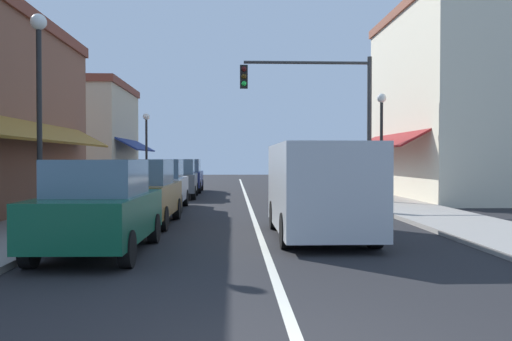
% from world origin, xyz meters
% --- Properties ---
extents(ground_plane, '(80.00, 80.00, 0.00)m').
position_xyz_m(ground_plane, '(0.00, 18.00, 0.00)').
color(ground_plane, black).
extents(sidewalk_left, '(2.60, 56.00, 0.12)m').
position_xyz_m(sidewalk_left, '(-5.50, 18.00, 0.06)').
color(sidewalk_left, gray).
rests_on(sidewalk_left, ground).
extents(sidewalk_right, '(2.60, 56.00, 0.12)m').
position_xyz_m(sidewalk_right, '(5.50, 18.00, 0.06)').
color(sidewalk_right, gray).
rests_on(sidewalk_right, ground).
extents(lane_center_stripe, '(0.14, 52.00, 0.01)m').
position_xyz_m(lane_center_stripe, '(0.00, 18.00, 0.00)').
color(lane_center_stripe, silver).
rests_on(lane_center_stripe, ground).
extents(storefront_right_block, '(6.84, 10.20, 8.63)m').
position_xyz_m(storefront_right_block, '(9.56, 20.00, 4.31)').
color(storefront_right_block, beige).
rests_on(storefront_right_block, ground).
extents(storefront_far_left, '(6.02, 8.20, 6.13)m').
position_xyz_m(storefront_far_left, '(-9.15, 28.00, 3.07)').
color(storefront_far_left, '#BCAD8E').
rests_on(storefront_far_left, ground).
extents(parked_car_nearest_left, '(1.84, 4.13, 1.77)m').
position_xyz_m(parked_car_nearest_left, '(-3.12, 5.79, 0.88)').
color(parked_car_nearest_left, '#0F4C33').
rests_on(parked_car_nearest_left, ground).
extents(parked_car_second_left, '(1.86, 4.14, 1.77)m').
position_xyz_m(parked_car_second_left, '(-3.10, 10.37, 0.88)').
color(parked_car_second_left, brown).
rests_on(parked_car_second_left, ground).
extents(parked_car_third_left, '(1.80, 4.11, 1.77)m').
position_xyz_m(parked_car_third_left, '(-3.21, 15.02, 0.88)').
color(parked_car_third_left, '#B7BABF').
rests_on(parked_car_third_left, ground).
extents(parked_car_far_left, '(1.88, 4.15, 1.77)m').
position_xyz_m(parked_car_far_left, '(-3.16, 20.83, 0.88)').
color(parked_car_far_left, '#4C5156').
rests_on(parked_car_far_left, ground).
extents(parked_car_distant_left, '(1.82, 4.12, 1.77)m').
position_xyz_m(parked_car_distant_left, '(-3.16, 25.24, 0.88)').
color(parked_car_distant_left, navy).
rests_on(parked_car_distant_left, ground).
extents(van_in_lane, '(2.01, 5.18, 2.12)m').
position_xyz_m(van_in_lane, '(1.32, 7.85, 1.15)').
color(van_in_lane, '#B2B7BC').
rests_on(van_in_lane, ground).
extents(traffic_signal_mast_arm, '(5.23, 0.50, 5.83)m').
position_xyz_m(traffic_signal_mast_arm, '(3.02, 17.16, 3.99)').
color(traffic_signal_mast_arm, '#333333').
rests_on(traffic_signal_mast_arm, ground).
extents(street_lamp_left_near, '(0.36, 0.36, 5.04)m').
position_xyz_m(street_lamp_left_near, '(-4.97, 8.03, 3.37)').
color(street_lamp_left_near, black).
rests_on(street_lamp_left_near, ground).
extents(street_lamp_right_mid, '(0.36, 0.36, 4.33)m').
position_xyz_m(street_lamp_right_mid, '(5.16, 16.74, 2.96)').
color(street_lamp_right_mid, black).
rests_on(street_lamp_right_mid, ground).
extents(street_lamp_left_far, '(0.36, 0.36, 4.20)m').
position_xyz_m(street_lamp_left_far, '(-5.20, 25.00, 2.88)').
color(street_lamp_left_far, black).
rests_on(street_lamp_left_far, ground).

